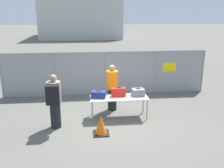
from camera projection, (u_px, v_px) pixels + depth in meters
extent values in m
plane|color=#605E56|center=(112.00, 118.00, 8.74)|extent=(120.00, 120.00, 0.00)
cylinder|color=gray|center=(1.00, 76.00, 10.51)|extent=(0.07, 0.07, 1.92)
cylinder|color=gray|center=(54.00, 75.00, 10.73)|extent=(0.07, 0.07, 1.92)
cylinder|color=gray|center=(106.00, 73.00, 10.94)|extent=(0.07, 0.07, 1.92)
cylinder|color=gray|center=(155.00, 72.00, 11.16)|extent=(0.07, 0.07, 1.92)
cylinder|color=gray|center=(203.00, 71.00, 11.38)|extent=(0.07, 0.07, 1.92)
cube|color=gray|center=(106.00, 73.00, 10.94)|extent=(8.88, 0.01, 1.92)
cube|color=gray|center=(106.00, 52.00, 10.68)|extent=(8.88, 0.04, 0.04)
cube|color=yellow|center=(169.00, 67.00, 11.15)|extent=(0.60, 0.01, 0.40)
cube|color=silver|center=(119.00, 97.00, 8.60)|extent=(1.98, 0.72, 0.02)
cylinder|color=#99999E|center=(92.00, 112.00, 8.33)|extent=(0.04, 0.04, 0.72)
cylinder|color=#99999E|center=(147.00, 110.00, 8.52)|extent=(0.04, 0.04, 0.72)
cylinder|color=#99999E|center=(92.00, 105.00, 8.90)|extent=(0.04, 0.04, 0.72)
cylinder|color=#99999E|center=(143.00, 104.00, 9.08)|extent=(0.04, 0.04, 0.72)
cube|color=navy|center=(99.00, 94.00, 8.53)|extent=(0.54, 0.39, 0.23)
cube|color=black|center=(99.00, 91.00, 8.50)|extent=(0.16, 0.06, 0.02)
cube|color=red|center=(119.00, 92.00, 8.64)|extent=(0.50, 0.22, 0.30)
cube|color=black|center=(119.00, 88.00, 8.59)|extent=(0.16, 0.03, 0.02)
cube|color=slate|center=(138.00, 92.00, 8.72)|extent=(0.45, 0.36, 0.25)
cube|color=black|center=(138.00, 89.00, 8.68)|extent=(0.16, 0.04, 0.02)
cylinder|color=black|center=(56.00, 115.00, 7.95)|extent=(0.33, 0.33, 0.83)
cylinder|color=gray|center=(54.00, 92.00, 7.73)|extent=(0.43, 0.43, 0.69)
sphere|color=#A57A5B|center=(53.00, 78.00, 7.60)|extent=(0.23, 0.23, 0.23)
cube|color=black|center=(53.00, 95.00, 7.40)|extent=(0.39, 0.24, 0.58)
cylinder|color=black|center=(112.00, 99.00, 9.36)|extent=(0.33, 0.33, 0.83)
cylinder|color=orange|center=(112.00, 80.00, 9.15)|extent=(0.43, 0.43, 0.69)
sphere|color=#A57A5B|center=(112.00, 68.00, 9.02)|extent=(0.22, 0.22, 0.22)
cube|color=white|center=(153.00, 72.00, 13.22)|extent=(2.93, 1.50, 0.58)
sphere|color=black|center=(147.00, 79.00, 12.43)|extent=(0.67, 0.67, 0.67)
sphere|color=black|center=(141.00, 71.00, 13.98)|extent=(0.67, 0.67, 0.67)
cylinder|color=#59595B|center=(116.00, 78.00, 13.09)|extent=(1.02, 0.06, 0.06)
cube|color=#B2B7B2|center=(81.00, 16.00, 35.08)|extent=(10.51, 10.08, 5.79)
cube|color=black|center=(101.00, 133.00, 7.62)|extent=(0.48, 0.48, 0.03)
cone|color=orange|center=(101.00, 125.00, 7.54)|extent=(0.38, 0.38, 0.60)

